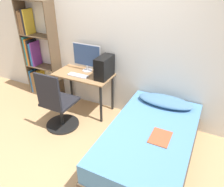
# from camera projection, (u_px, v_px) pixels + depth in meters

# --- Properties ---
(ground_plane) EXTENTS (14.00, 14.00, 0.00)m
(ground_plane) POSITION_uv_depth(u_px,v_px,m) (68.00, 157.00, 3.10)
(ground_plane) COLOR tan
(wall_back) EXTENTS (8.00, 0.05, 2.50)m
(wall_back) POSITION_uv_depth(u_px,v_px,m) (113.00, 44.00, 3.62)
(wall_back) COLOR silver
(wall_back) RESTS_ON ground_plane
(desk) EXTENTS (1.03, 0.54, 0.73)m
(desk) POSITION_uv_depth(u_px,v_px,m) (84.00, 80.00, 3.89)
(desk) COLOR #997047
(desk) RESTS_ON ground_plane
(bookshelf) EXTENTS (0.71, 0.28, 1.88)m
(bookshelf) POSITION_uv_depth(u_px,v_px,m) (36.00, 55.00, 4.32)
(bookshelf) COLOR brown
(bookshelf) RESTS_ON ground_plane
(office_chair) EXTENTS (0.55, 0.55, 1.03)m
(office_chair) POSITION_uv_depth(u_px,v_px,m) (58.00, 107.00, 3.50)
(office_chair) COLOR black
(office_chair) RESTS_ON ground_plane
(bed) EXTENTS (1.09, 1.90, 0.51)m
(bed) POSITION_uv_depth(u_px,v_px,m) (149.00, 145.00, 2.96)
(bed) COLOR #4C3D2D
(bed) RESTS_ON ground_plane
(pillow) EXTENTS (0.83, 0.36, 0.11)m
(pillow) POSITION_uv_depth(u_px,v_px,m) (165.00, 101.00, 3.34)
(pillow) COLOR teal
(pillow) RESTS_ON bed
(magazine) EXTENTS (0.24, 0.32, 0.01)m
(magazine) POSITION_uv_depth(u_px,v_px,m) (160.00, 137.00, 2.69)
(magazine) COLOR #B24C2D
(magazine) RESTS_ON bed
(monitor) EXTENTS (0.55, 0.18, 0.49)m
(monitor) POSITION_uv_depth(u_px,v_px,m) (87.00, 56.00, 3.83)
(monitor) COLOR #B7B7BC
(monitor) RESTS_ON desk
(keyboard) EXTENTS (0.37, 0.12, 0.02)m
(keyboard) POSITION_uv_depth(u_px,v_px,m) (78.00, 75.00, 3.75)
(keyboard) COLOR silver
(keyboard) RESTS_ON desk
(pc_tower) EXTENTS (0.19, 0.40, 0.37)m
(pc_tower) POSITION_uv_depth(u_px,v_px,m) (104.00, 67.00, 3.62)
(pc_tower) COLOR black
(pc_tower) RESTS_ON desk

